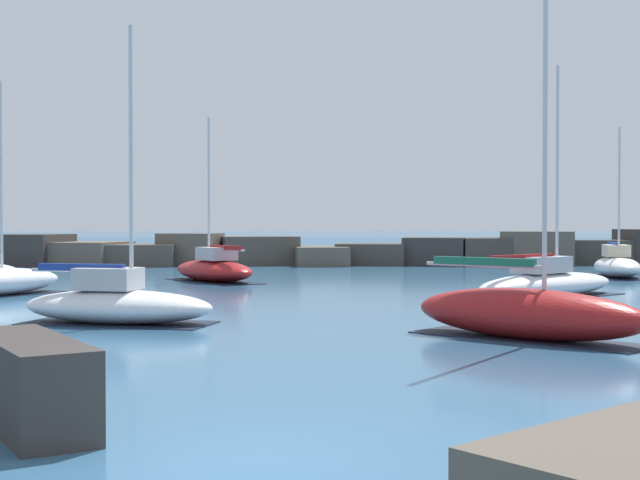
{
  "coord_description": "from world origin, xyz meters",
  "views": [
    {
      "loc": [
        0.74,
        -11.24,
        2.96
      ],
      "look_at": [
        1.16,
        22.19,
        2.3
      ],
      "focal_mm": 50.0,
      "sensor_mm": 36.0,
      "label": 1
    }
  ],
  "objects_px": {
    "sailboat_moored_4": "(547,282)",
    "sailboat_moored_5": "(617,265)",
    "mooring_buoy_orange_near": "(533,273)",
    "sailboat_moored_1": "(527,312)",
    "sailboat_moored_0": "(214,269)",
    "sailboat_moored_2": "(117,303)"
  },
  "relations": [
    {
      "from": "sailboat_moored_0",
      "to": "sailboat_moored_4",
      "type": "bearing_deg",
      "value": -34.25
    },
    {
      "from": "sailboat_moored_0",
      "to": "sailboat_moored_1",
      "type": "bearing_deg",
      "value": -65.06
    },
    {
      "from": "sailboat_moored_1",
      "to": "mooring_buoy_orange_near",
      "type": "height_order",
      "value": "sailboat_moored_1"
    },
    {
      "from": "sailboat_moored_2",
      "to": "sailboat_moored_4",
      "type": "height_order",
      "value": "sailboat_moored_4"
    },
    {
      "from": "sailboat_moored_0",
      "to": "sailboat_moored_5",
      "type": "distance_m",
      "value": 21.61
    },
    {
      "from": "sailboat_moored_1",
      "to": "sailboat_moored_2",
      "type": "height_order",
      "value": "sailboat_moored_1"
    },
    {
      "from": "sailboat_moored_1",
      "to": "sailboat_moored_0",
      "type": "bearing_deg",
      "value": 114.94
    },
    {
      "from": "sailboat_moored_1",
      "to": "sailboat_moored_4",
      "type": "relative_size",
      "value": 1.19
    },
    {
      "from": "sailboat_moored_4",
      "to": "sailboat_moored_5",
      "type": "relative_size",
      "value": 1.15
    },
    {
      "from": "mooring_buoy_orange_near",
      "to": "sailboat_moored_5",
      "type": "bearing_deg",
      "value": 26.03
    },
    {
      "from": "sailboat_moored_2",
      "to": "sailboat_moored_5",
      "type": "relative_size",
      "value": 1.08
    },
    {
      "from": "sailboat_moored_0",
      "to": "sailboat_moored_1",
      "type": "height_order",
      "value": "sailboat_moored_1"
    },
    {
      "from": "sailboat_moored_0",
      "to": "sailboat_moored_1",
      "type": "relative_size",
      "value": 0.76
    },
    {
      "from": "sailboat_moored_1",
      "to": "sailboat_moored_5",
      "type": "bearing_deg",
      "value": 66.31
    },
    {
      "from": "sailboat_moored_0",
      "to": "sailboat_moored_5",
      "type": "bearing_deg",
      "value": 8.55
    },
    {
      "from": "sailboat_moored_2",
      "to": "mooring_buoy_orange_near",
      "type": "height_order",
      "value": "sailboat_moored_2"
    },
    {
      "from": "sailboat_moored_5",
      "to": "mooring_buoy_orange_near",
      "type": "distance_m",
      "value": 5.76
    },
    {
      "from": "mooring_buoy_orange_near",
      "to": "sailboat_moored_2",
      "type": "bearing_deg",
      "value": -131.67
    },
    {
      "from": "sailboat_moored_5",
      "to": "sailboat_moored_1",
      "type": "bearing_deg",
      "value": -113.69
    },
    {
      "from": "sailboat_moored_2",
      "to": "sailboat_moored_5",
      "type": "bearing_deg",
      "value": 44.3
    },
    {
      "from": "sailboat_moored_4",
      "to": "sailboat_moored_5",
      "type": "bearing_deg",
      "value": 60.6
    },
    {
      "from": "mooring_buoy_orange_near",
      "to": "sailboat_moored_1",
      "type": "bearing_deg",
      "value": -104.6
    }
  ]
}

